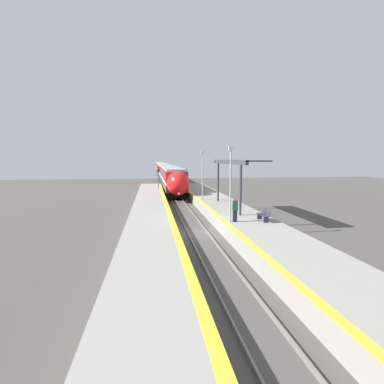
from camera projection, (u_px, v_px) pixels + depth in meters
The scene contains 12 objects.
ground_plane at pixel (197, 233), 21.70m from camera, with size 120.00×120.00×0.00m, color #4C4742.
rail_left at pixel (187, 232), 21.60m from camera, with size 0.08×90.00×0.15m, color slate.
rail_right at pixel (207, 231), 21.79m from camera, with size 0.08×90.00×0.15m, color slate.
train at pixel (163, 170), 80.78m from camera, with size 2.90×93.39×3.99m.
platform_right at pixel (246, 225), 22.14m from camera, with size 4.05×64.00×0.98m.
platform_left at pixel (151, 228), 21.20m from camera, with size 3.39×64.00×0.98m.
platform_bench at pixel (264, 214), 21.12m from camera, with size 0.44×1.61×0.89m.
person_waiting at pixel (235, 209), 20.80m from camera, with size 0.36×0.22×1.69m.
railway_signal at pixel (158, 178), 43.80m from camera, with size 0.28×0.28×4.13m.
lamppost_near at pixel (231, 179), 20.44m from camera, with size 0.36×0.20×5.21m.
lamppost_mid at pixel (203, 172), 31.55m from camera, with size 0.36×0.20×5.21m.
station_canopy at pixel (234, 163), 26.82m from camera, with size 2.02×10.82×4.27m.
Camera 1 is at (-3.25, -20.99, 5.36)m, focal length 28.00 mm.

